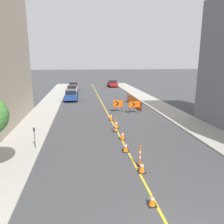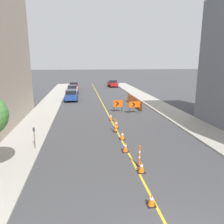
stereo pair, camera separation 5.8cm
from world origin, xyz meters
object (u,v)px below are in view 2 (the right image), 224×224
at_px(traffic_cone_third, 125,147).
at_px(parked_car_curb_far, 74,86).
at_px(arrow_barricade_secondary, 134,105).
at_px(parked_car_curb_near, 71,95).
at_px(delineator_post_rear, 115,126).
at_px(traffic_cone_second, 141,167).
at_px(traffic_cone_fourth, 122,136).
at_px(traffic_cone_nearest, 151,200).
at_px(parked_car_opposite_side, 113,83).
at_px(traffic_cone_fifth, 116,124).
at_px(parked_car_curb_mid, 73,90).
at_px(traffic_cone_farthest, 111,117).
at_px(parking_meter_near_curb, 34,134).
at_px(arrow_barricade_primary, 118,104).
at_px(delineator_post_front, 139,157).

relative_size(traffic_cone_third, parked_car_curb_far, 0.15).
xyz_separation_m(arrow_barricade_secondary, parked_car_curb_near, (-7.35, 9.48, -0.19)).
xyz_separation_m(delineator_post_rear, parked_car_curb_far, (-4.20, 28.65, 0.31)).
distance_m(traffic_cone_second, traffic_cone_third, 2.78).
bearing_deg(traffic_cone_second, traffic_cone_fourth, 90.80).
distance_m(traffic_cone_nearest, arrow_barricade_secondary, 16.17).
bearing_deg(traffic_cone_nearest, parked_car_curb_near, 99.38).
relative_size(parked_car_curb_far, parked_car_opposite_side, 1.01).
bearing_deg(traffic_cone_fifth, parked_car_curb_mid, 101.98).
distance_m(traffic_cone_fourth, parked_car_curb_mid, 24.66).
xyz_separation_m(traffic_cone_third, parked_car_curb_far, (-4.22, 32.77, 0.48)).
relative_size(traffic_cone_farthest, parking_meter_near_curb, 0.49).
height_order(traffic_cone_second, parked_car_opposite_side, parked_car_opposite_side).
bearing_deg(parking_meter_near_curb, traffic_cone_third, -10.76).
relative_size(traffic_cone_fifth, delineator_post_rear, 0.58).
xyz_separation_m(arrow_barricade_secondary, parking_meter_near_curb, (-9.02, -9.22, 0.15)).
distance_m(arrow_barricade_primary, parking_meter_near_curb, 12.57).
height_order(traffic_cone_fifth, parked_car_opposite_side, parked_car_opposite_side).
xyz_separation_m(traffic_cone_farthest, parked_car_curb_near, (-4.32, 12.08, 0.45)).
xyz_separation_m(traffic_cone_farthest, arrow_barricade_primary, (1.34, 3.59, 0.60)).
relative_size(traffic_cone_fifth, arrow_barricade_primary, 0.48).
distance_m(traffic_cone_second, arrow_barricade_primary, 14.16).
height_order(delineator_post_front, arrow_barricade_secondary, arrow_barricade_secondary).
height_order(traffic_cone_nearest, traffic_cone_farthest, traffic_cone_farthest).
distance_m(traffic_cone_second, delineator_post_rear, 6.90).
height_order(parked_car_curb_mid, parked_car_opposite_side, same).
relative_size(delineator_post_rear, parked_car_curb_far, 0.26).
bearing_deg(traffic_cone_third, parking_meter_near_curb, 169.24).
distance_m(traffic_cone_fourth, parked_car_opposite_side, 34.53).
relative_size(traffic_cone_nearest, delineator_post_rear, 0.44).
bearing_deg(parked_car_curb_far, traffic_cone_third, -85.70).
xyz_separation_m(parked_car_curb_near, parked_car_opposite_side, (8.70, 16.74, 0.00)).
xyz_separation_m(traffic_cone_second, parked_car_curb_far, (-4.53, 35.53, 0.51)).
bearing_deg(traffic_cone_third, parked_car_curb_far, 97.35).
xyz_separation_m(parked_car_curb_near, parked_car_curb_mid, (-0.04, 6.72, 0.00)).
relative_size(traffic_cone_fifth, traffic_cone_farthest, 0.94).
bearing_deg(parked_car_curb_near, traffic_cone_nearest, -81.22).
height_order(arrow_barricade_primary, parked_car_opposite_side, parked_car_opposite_side).
relative_size(delineator_post_rear, arrow_barricade_secondary, 0.83).
xyz_separation_m(traffic_cone_second, traffic_cone_fourth, (-0.07, 5.07, 0.01)).
bearing_deg(arrow_barricade_secondary, parked_car_opposite_side, 81.65).
bearing_deg(parking_meter_near_curb, arrow_barricade_primary, 54.36).
bearing_deg(parked_car_curb_far, arrow_barricade_primary, -78.24).
bearing_deg(delineator_post_front, traffic_cone_third, 100.67).
height_order(traffic_cone_nearest, parked_car_curb_far, parked_car_curb_far).
bearing_deg(arrow_barricade_secondary, parking_meter_near_curb, -139.76).
relative_size(traffic_cone_second, parking_meter_near_curb, 0.41).
bearing_deg(traffic_cone_second, parking_meter_near_curb, 147.91).
xyz_separation_m(traffic_cone_fourth, parked_car_curb_near, (-4.45, 17.52, 0.50)).
bearing_deg(traffic_cone_third, parked_car_curb_mid, 99.10).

